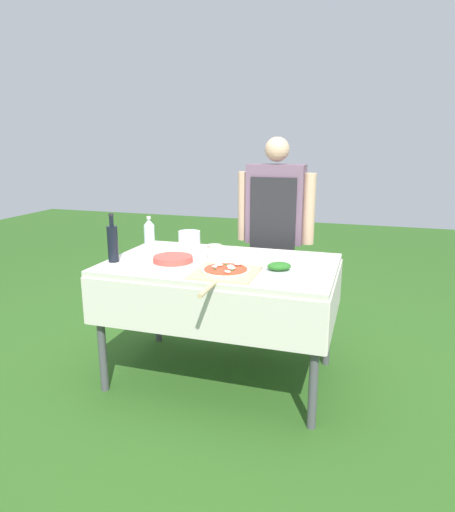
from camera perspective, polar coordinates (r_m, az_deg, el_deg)
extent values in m
plane|color=#2D5B1E|center=(3.06, -0.77, -14.76)|extent=(12.00, 12.00, 0.00)
cube|color=beige|center=(2.78, -0.82, -1.10)|extent=(1.37, 0.87, 0.04)
cube|color=beige|center=(2.43, -4.08, -7.28)|extent=(1.37, 0.01, 0.28)
cube|color=beige|center=(3.22, 1.65, -1.85)|extent=(1.37, 0.01, 0.28)
cube|color=beige|center=(3.10, -13.04, -2.87)|extent=(0.01, 0.87, 0.28)
cube|color=beige|center=(2.70, 13.34, -5.48)|extent=(0.01, 0.87, 0.28)
cylinder|color=#4C4C51|center=(2.85, -15.50, -9.42)|extent=(0.05, 0.05, 0.73)
cylinder|color=#4C4C51|center=(2.45, 10.78, -13.20)|extent=(0.05, 0.05, 0.73)
cylinder|color=#4C4C51|center=(3.45, -8.78, -4.84)|extent=(0.05, 0.05, 0.73)
cylinder|color=#4C4C51|center=(3.13, 12.48, -7.05)|extent=(0.05, 0.05, 0.73)
cylinder|color=#4C4C51|center=(3.47, 6.98, -4.47)|extent=(0.11, 0.11, 0.75)
cylinder|color=#4C4C51|center=(3.50, 4.57, -4.25)|extent=(0.11, 0.11, 0.75)
cube|color=#6B5166|center=(3.33, 6.05, 6.47)|extent=(0.41, 0.18, 0.57)
cube|color=#232326|center=(3.28, 5.61, 2.58)|extent=(0.33, 0.01, 0.82)
cylinder|color=tan|center=(3.30, 10.13, 5.80)|extent=(0.09, 0.09, 0.50)
cylinder|color=tan|center=(3.39, 2.06, 6.24)|extent=(0.09, 0.09, 0.50)
sphere|color=tan|center=(3.31, 6.23, 13.12)|extent=(0.17, 0.17, 0.17)
cube|color=#D1B27F|center=(2.53, -0.24, -2.08)|extent=(0.35, 0.35, 0.01)
cylinder|color=#D1B27F|center=(2.26, -2.44, -4.08)|extent=(0.03, 0.25, 0.02)
cylinder|color=beige|center=(2.52, -0.24, -1.82)|extent=(0.27, 0.27, 0.01)
cylinder|color=#D14223|center=(2.52, -0.24, -1.63)|extent=(0.24, 0.24, 0.00)
ellipsoid|color=white|center=(2.52, 0.38, -1.33)|extent=(0.06, 0.06, 0.02)
ellipsoid|color=white|center=(2.58, 1.33, -0.98)|extent=(0.06, 0.06, 0.02)
ellipsoid|color=white|center=(2.44, -0.03, -1.94)|extent=(0.03, 0.03, 0.01)
ellipsoid|color=white|center=(2.44, 0.08, -1.96)|extent=(0.04, 0.04, 0.01)
ellipsoid|color=white|center=(2.53, -1.62, -1.33)|extent=(0.04, 0.04, 0.01)
ellipsoid|color=white|center=(2.57, -1.09, -1.09)|extent=(0.06, 0.05, 0.02)
ellipsoid|color=white|center=(2.52, 0.53, -1.45)|extent=(0.03, 0.03, 0.01)
ellipsoid|color=white|center=(2.50, 0.52, -1.51)|extent=(0.05, 0.05, 0.02)
ellipsoid|color=#286B23|center=(2.48, 0.62, -1.77)|extent=(0.02, 0.03, 0.00)
ellipsoid|color=#286B23|center=(2.50, -1.62, -1.65)|extent=(0.03, 0.03, 0.00)
ellipsoid|color=#286B23|center=(2.60, -0.20, -1.06)|extent=(0.03, 0.02, 0.00)
cylinder|color=black|center=(2.84, -14.15, 1.46)|extent=(0.06, 0.06, 0.22)
cylinder|color=black|center=(2.81, -14.32, 4.25)|extent=(0.03, 0.03, 0.06)
cylinder|color=#232326|center=(2.80, -14.37, 5.03)|extent=(0.03, 0.03, 0.02)
cylinder|color=silver|center=(3.12, -9.73, 2.30)|extent=(0.07, 0.07, 0.17)
cone|color=silver|center=(3.10, -9.81, 4.18)|extent=(0.07, 0.07, 0.04)
cylinder|color=silver|center=(3.09, -9.83, 4.73)|extent=(0.03, 0.03, 0.02)
cube|color=silver|center=(2.59, 6.46, -1.84)|extent=(0.19, 0.17, 0.01)
ellipsoid|color=#286B23|center=(2.58, 6.47, -1.27)|extent=(0.16, 0.14, 0.05)
cylinder|color=silver|center=(3.14, -4.79, 2.07)|extent=(0.15, 0.15, 0.12)
cylinder|color=#DB4C42|center=(2.79, -6.81, -0.66)|extent=(0.24, 0.24, 0.00)
cylinder|color=#DB4C42|center=(2.79, -6.82, -0.56)|extent=(0.24, 0.24, 0.00)
cylinder|color=#DB4C42|center=(2.79, -6.82, -0.46)|extent=(0.24, 0.24, 0.00)
cylinder|color=#DB4C42|center=(2.79, -6.82, -0.36)|extent=(0.24, 0.24, 0.00)
cylinder|color=#DB4C42|center=(2.79, -6.83, -0.26)|extent=(0.24, 0.24, 0.00)
cylinder|color=#DB4C42|center=(2.79, -6.83, -0.16)|extent=(0.24, 0.24, 0.00)
cylinder|color=#DB4C42|center=(2.79, -6.83, -0.06)|extent=(0.24, 0.24, 0.00)
cylinder|color=silver|center=(2.83, -1.64, 0.41)|extent=(0.09, 0.09, 0.08)
cylinder|color=#D14223|center=(2.83, -1.64, 0.18)|extent=(0.08, 0.08, 0.06)
cylinder|color=#B7B2A3|center=(2.82, -1.65, 1.31)|extent=(0.09, 0.09, 0.01)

